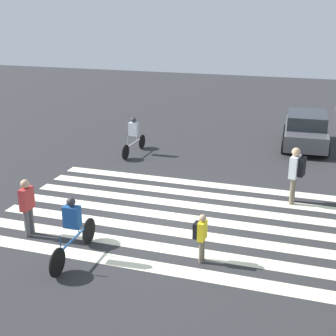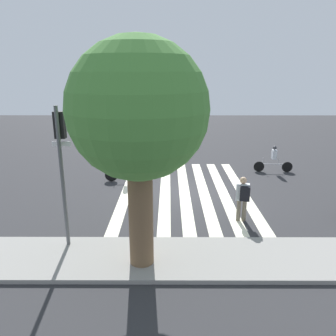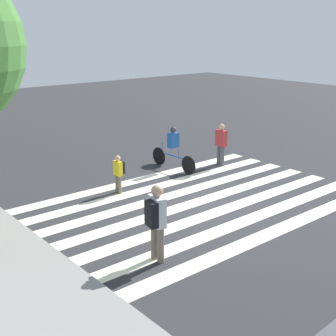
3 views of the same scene
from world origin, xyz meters
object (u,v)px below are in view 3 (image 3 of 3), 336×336
(pedestrian_adult_blue_shirt, at_px, (119,171))
(cyclist_mid_street, at_px, (173,147))
(pedestrian_adult_tall_backpack, at_px, (156,218))
(pedestrian_child_with_backpack, at_px, (221,142))

(pedestrian_adult_blue_shirt, xyz_separation_m, cyclist_mid_street, (0.83, -3.01, 0.13))
(pedestrian_adult_blue_shirt, height_order, pedestrian_adult_tall_backpack, pedestrian_adult_tall_backpack)
(pedestrian_adult_tall_backpack, bearing_deg, pedestrian_child_with_backpack, 136.51)
(pedestrian_child_with_backpack, height_order, cyclist_mid_street, cyclist_mid_street)
(pedestrian_child_with_backpack, bearing_deg, cyclist_mid_street, 66.74)
(pedestrian_child_with_backpack, bearing_deg, pedestrian_adult_tall_backpack, 123.13)
(pedestrian_adult_blue_shirt, bearing_deg, pedestrian_adult_tall_backpack, 160.07)
(pedestrian_child_with_backpack, distance_m, pedestrian_adult_tall_backpack, 8.08)
(pedestrian_child_with_backpack, height_order, pedestrian_adult_tall_backpack, pedestrian_adult_tall_backpack)
(pedestrian_adult_tall_backpack, relative_size, cyclist_mid_street, 0.78)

